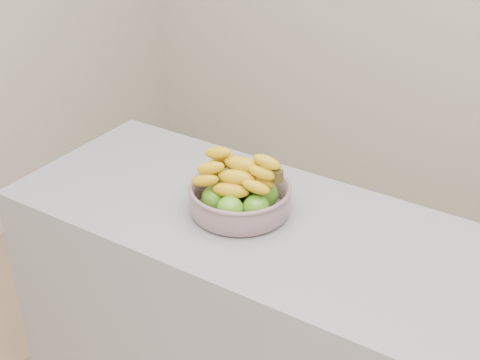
% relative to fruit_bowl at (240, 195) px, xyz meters
% --- Properties ---
extents(fruit_bowl, '(0.28, 0.28, 0.17)m').
position_rel_fruit_bowl_xyz_m(fruit_bowl, '(0.00, 0.00, 0.00)').
color(fruit_bowl, '#8B96A7').
rests_on(fruit_bowl, counter).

